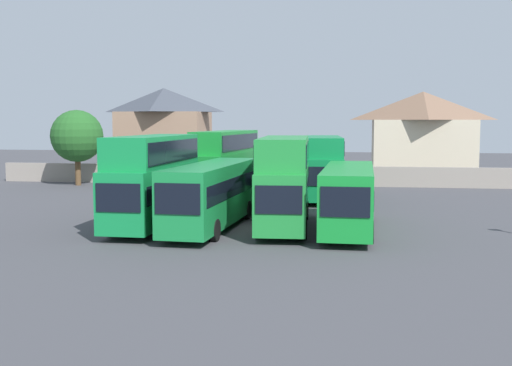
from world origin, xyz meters
name	(u,v)px	position (x,y,z in m)	size (l,w,h in m)	color
ground	(284,192)	(0.00, 18.00, 0.00)	(140.00, 140.00, 0.00)	#424247
depot_boundary_wall	(291,175)	(0.00, 23.79, 0.90)	(56.00, 0.50, 1.80)	gray
bus_1	(153,176)	(-5.24, -0.22, 2.84)	(2.69, 10.25, 5.06)	#138841
bus_2	(213,192)	(-1.89, -0.23, 2.02)	(3.10, 11.87, 3.54)	#18853D
bus_3	(284,177)	(1.95, 0.47, 2.80)	(3.11, 10.29, 4.98)	#1F8937
bus_4	(348,195)	(5.44, 0.12, 1.95)	(2.77, 11.21, 3.41)	#158D30
bus_5	(226,160)	(-4.00, 13.71, 2.87)	(3.26, 12.15, 5.11)	#17882F
bus_6	(282,173)	(0.34, 13.56, 1.95)	(2.73, 11.50, 3.40)	#20833F
bus_7	(324,164)	(3.48, 13.81, 2.65)	(3.25, 10.23, 4.70)	#0F7B3D
house_terrace_left	(164,131)	(-14.61, 32.54, 4.79)	(9.48, 7.16, 9.40)	#9E7A60
house_terrace_centre	(422,134)	(12.63, 33.20, 4.53)	(10.50, 7.80, 8.87)	beige
tree_left_of_lot	(77,136)	(-19.24, 20.79, 4.49)	(4.74, 4.74, 6.88)	brown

